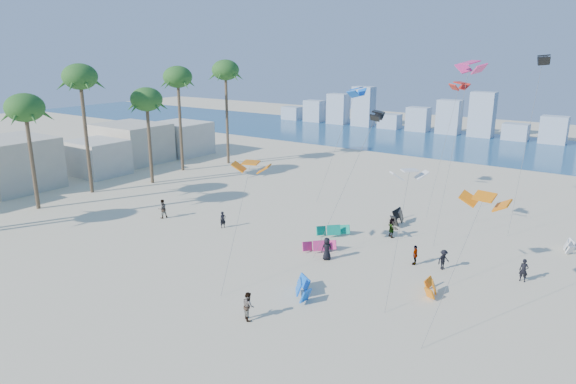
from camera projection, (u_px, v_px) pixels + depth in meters
The scene contains 10 objects.
ground at pixel (108, 307), 32.92m from camera, with size 220.00×220.00×0.00m, color beige.
ocean at pixel (456, 144), 89.72m from camera, with size 220.00×220.00×0.00m, color navy.
kitesurfer_near at pixel (223, 220), 47.26m from camera, with size 0.57×0.37×1.56m, color black.
kitesurfer_mid at pixel (248, 306), 31.17m from camera, with size 0.87×0.68×1.79m, color gray.
kitesurfers_far at pixel (339, 236), 42.89m from camera, with size 32.86×9.24×1.89m.
grounded_kites at pixel (379, 245), 42.06m from camera, with size 19.39×22.32×1.10m.
flying_kites at pixel (456, 109), 41.26m from camera, with size 31.87×30.93×16.08m.
palm_row at pixel (90, 90), 55.46m from camera, with size 6.48×44.80×15.41m.
beachfront_buildings at pixel (81, 154), 67.21m from camera, with size 11.50×43.00×6.00m.
distant_skyline at pixel (468, 119), 97.43m from camera, with size 85.00×3.00×8.40m.
Camera 1 is at (26.55, -17.66, 16.02)m, focal length 31.81 mm.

